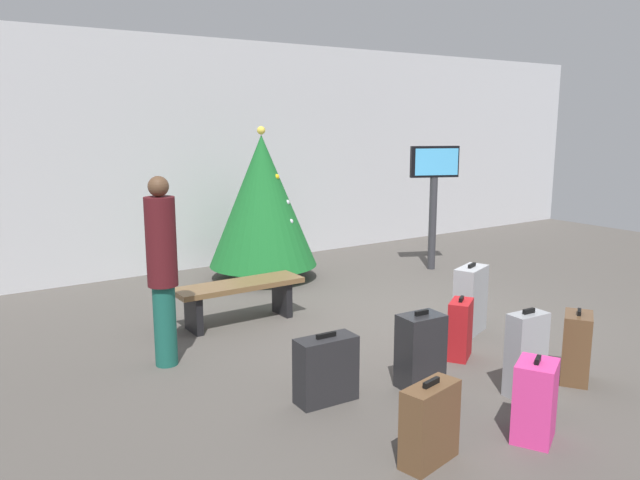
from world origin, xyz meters
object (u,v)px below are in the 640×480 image
suitcase_4 (470,300)px  suitcase_1 (576,348)px  waiting_bench (239,293)px  suitcase_6 (326,369)px  holiday_tree (262,201)px  traveller_0 (162,266)px  suitcase_0 (460,329)px  suitcase_2 (430,424)px  suitcase_7 (526,354)px  suitcase_3 (535,401)px  flight_info_kiosk (434,186)px  suitcase_5 (420,351)px

suitcase_4 → suitcase_1: bearing=-98.1°
waiting_bench → suitcase_6: bearing=-98.6°
holiday_tree → traveller_0: holiday_tree is taller
suitcase_0 → suitcase_2: bearing=-142.3°
waiting_bench → suitcase_1: (1.75, -3.15, -0.05)m
suitcase_7 → holiday_tree: bearing=88.8°
holiday_tree → suitcase_3: 5.38m
suitcase_4 → suitcase_6: bearing=-167.0°
traveller_0 → flight_info_kiosk: bearing=16.5°
suitcase_0 → suitcase_3: bearing=-117.3°
traveller_0 → suitcase_3: size_ratio=2.86×
suitcase_0 → suitcase_6: (-1.64, -0.06, -0.01)m
flight_info_kiosk → suitcase_6: 5.13m
suitcase_3 → suitcase_4: bearing=53.8°
suitcase_2 → suitcase_4: bearing=37.2°
suitcase_0 → suitcase_4: suitcase_4 is taller
holiday_tree → suitcase_7: bearing=-91.2°
suitcase_1 → suitcase_2: 2.06m
traveller_0 → suitcase_5: bearing=-46.3°
suitcase_0 → suitcase_7: size_ratio=0.81×
suitcase_4 → suitcase_5: suitcase_4 is taller
flight_info_kiosk → suitcase_4: (-1.77, -2.42, -0.94)m
flight_info_kiosk → suitcase_3: bearing=-126.2°
waiting_bench → suitcase_0: size_ratio=2.44×
holiday_tree → suitcase_0: (0.08, -3.83, -0.87)m
traveller_0 → holiday_tree: bearing=45.0°
suitcase_0 → suitcase_5: suitcase_5 is taller
holiday_tree → flight_info_kiosk: (2.50, -0.94, 0.15)m
suitcase_2 → suitcase_5: bearing=49.8°
holiday_tree → flight_info_kiosk: size_ratio=1.16×
traveller_0 → suitcase_5: 2.49m
suitcase_5 → suitcase_6: (-0.85, 0.23, -0.05)m
suitcase_2 → suitcase_4: size_ratio=0.77×
holiday_tree → suitcase_4: (0.72, -3.36, -0.79)m
waiting_bench → suitcase_7: bearing=-69.8°
suitcase_1 → suitcase_7: 0.62m
suitcase_4 → suitcase_7: (-0.82, -1.38, -0.01)m
suitcase_3 → suitcase_5: (-0.06, 1.15, 0.03)m
traveller_0 → suitcase_4: 3.31m
waiting_bench → suitcase_4: (1.95, -1.71, 0.01)m
holiday_tree → suitcase_4: size_ratio=2.86×
suitcase_4 → suitcase_2: bearing=-142.8°
traveller_0 → suitcase_2: 2.90m
flight_info_kiosk → suitcase_5: 4.63m
waiting_bench → suitcase_1: suitcase_1 is taller
flight_info_kiosk → suitcase_3: 5.45m
waiting_bench → suitcase_3: 3.66m
suitcase_0 → suitcase_4: (0.65, 0.47, 0.08)m
suitcase_1 → waiting_bench: bearing=119.0°
holiday_tree → suitcase_5: holiday_tree is taller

